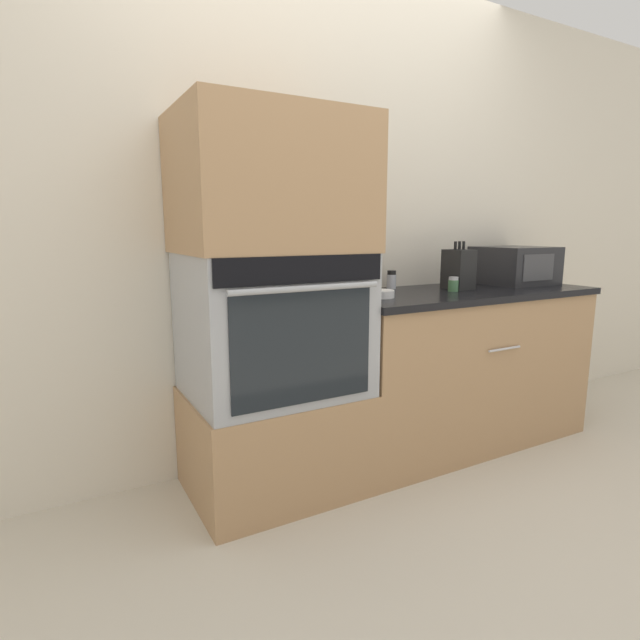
{
  "coord_description": "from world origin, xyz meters",
  "views": [
    {
      "loc": [
        -1.26,
        -1.7,
        1.19
      ],
      "look_at": [
        -0.2,
        0.21,
        0.8
      ],
      "focal_mm": 28.0,
      "sensor_mm": 36.0,
      "label": 1
    }
  ],
  "objects_px": {
    "knife_block": "(458,269)",
    "condiment_jar_near": "(391,280)",
    "microwave": "(514,265)",
    "bowl": "(380,294)",
    "wall_oven": "(273,324)",
    "condiment_jar_mid": "(453,284)"
  },
  "relations": [
    {
      "from": "knife_block",
      "to": "condiment_jar_mid",
      "type": "bearing_deg",
      "value": -145.47
    },
    {
      "from": "condiment_jar_near",
      "to": "condiment_jar_mid",
      "type": "bearing_deg",
      "value": -49.29
    },
    {
      "from": "bowl",
      "to": "knife_block",
      "type": "bearing_deg",
      "value": 7.49
    },
    {
      "from": "microwave",
      "to": "condiment_jar_near",
      "type": "relative_size",
      "value": 4.05
    },
    {
      "from": "microwave",
      "to": "condiment_jar_near",
      "type": "bearing_deg",
      "value": 170.26
    },
    {
      "from": "wall_oven",
      "to": "condiment_jar_near",
      "type": "xyz_separation_m",
      "value": [
        0.82,
        0.23,
        0.14
      ]
    },
    {
      "from": "wall_oven",
      "to": "microwave",
      "type": "relative_size",
      "value": 1.8
    },
    {
      "from": "microwave",
      "to": "knife_block",
      "type": "relative_size",
      "value": 1.58
    },
    {
      "from": "microwave",
      "to": "bowl",
      "type": "bearing_deg",
      "value": -173.58
    },
    {
      "from": "microwave",
      "to": "condiment_jar_mid",
      "type": "relative_size",
      "value": 5.31
    },
    {
      "from": "microwave",
      "to": "condiment_jar_mid",
      "type": "bearing_deg",
      "value": -169.41
    },
    {
      "from": "microwave",
      "to": "knife_block",
      "type": "height_order",
      "value": "knife_block"
    },
    {
      "from": "microwave",
      "to": "condiment_jar_near",
      "type": "distance_m",
      "value": 0.84
    },
    {
      "from": "knife_block",
      "to": "condiment_jar_near",
      "type": "bearing_deg",
      "value": 149.36
    },
    {
      "from": "knife_block",
      "to": "bowl",
      "type": "height_order",
      "value": "knife_block"
    },
    {
      "from": "wall_oven",
      "to": "bowl",
      "type": "distance_m",
      "value": 0.56
    },
    {
      "from": "knife_block",
      "to": "condiment_jar_mid",
      "type": "distance_m",
      "value": 0.14
    },
    {
      "from": "wall_oven",
      "to": "condiment_jar_mid",
      "type": "relative_size",
      "value": 9.56
    },
    {
      "from": "wall_oven",
      "to": "microwave",
      "type": "distance_m",
      "value": 1.65
    },
    {
      "from": "microwave",
      "to": "knife_block",
      "type": "xyz_separation_m",
      "value": [
        -0.51,
        -0.05,
        -0.0
      ]
    },
    {
      "from": "microwave",
      "to": "condiment_jar_mid",
      "type": "height_order",
      "value": "microwave"
    },
    {
      "from": "condiment_jar_near",
      "to": "wall_oven",
      "type": "bearing_deg",
      "value": -164.53
    }
  ]
}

